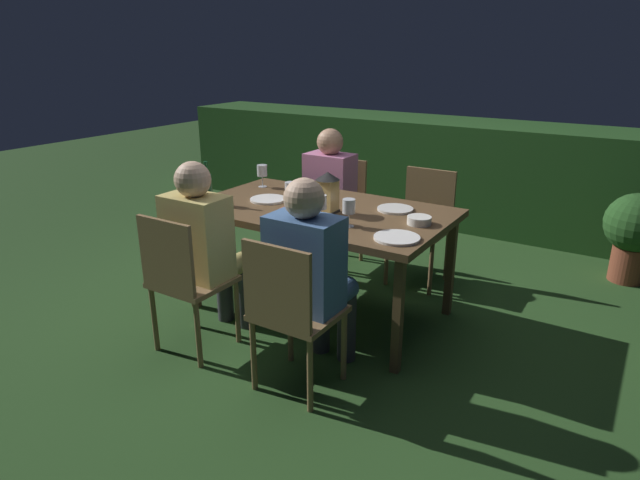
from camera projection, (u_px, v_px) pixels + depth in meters
name	position (u px, v px, depth m)	size (l,w,h in m)	color
ground_plane	(320.00, 310.00, 3.86)	(16.00, 16.00, 0.00)	#26471E
dining_table	(320.00, 216.00, 3.63)	(1.69, 0.99, 0.75)	brown
chair_side_left_b	(291.00, 310.00, 2.80)	(0.42, 0.40, 0.87)	brown
person_in_blue	(311.00, 270.00, 2.91)	(0.38, 0.47, 1.15)	#426699
chair_side_right_b	(423.00, 221.00, 4.22)	(0.42, 0.40, 0.87)	brown
chair_side_right_a	(338.00, 206.00, 4.60)	(0.42, 0.40, 0.87)	brown
person_in_pink	(326.00, 194.00, 4.39)	(0.38, 0.47, 1.15)	#C675A3
chair_side_left_a	(184.00, 278.00, 3.19)	(0.42, 0.40, 0.87)	brown
person_in_mustard	(206.00, 244.00, 3.29)	(0.38, 0.47, 1.15)	tan
lantern_centerpiece	(328.00, 190.00, 3.47)	(0.15, 0.15, 0.27)	black
green_bottle_on_table	(207.00, 188.00, 3.68)	(0.07, 0.07, 0.29)	#195128
wine_glass_a	(291.00, 190.00, 3.60)	(0.08, 0.08, 0.17)	silver
wine_glass_b	(320.00, 203.00, 3.29)	(0.08, 0.08, 0.17)	silver
wine_glass_c	(262.00, 172.00, 4.11)	(0.08, 0.08, 0.17)	silver
wine_glass_d	(349.00, 208.00, 3.21)	(0.08, 0.08, 0.17)	silver
plate_a	(395.00, 209.00, 3.56)	(0.23, 0.23, 0.01)	silver
plate_b	(306.00, 192.00, 3.98)	(0.21, 0.21, 0.01)	silver
plate_c	(268.00, 199.00, 3.79)	(0.25, 0.25, 0.01)	white
plate_d	(397.00, 238.00, 3.04)	(0.26, 0.26, 0.01)	white
bowl_olives	(291.00, 212.00, 3.43)	(0.15, 0.15, 0.05)	#9E5138
bowl_bread	(419.00, 220.00, 3.28)	(0.15, 0.15, 0.05)	silver
hedge_backdrop	(450.00, 171.00, 5.73)	(6.33, 0.82, 1.04)	#234C1E
potted_plant_by_hedge	(635.00, 230.00, 4.20)	(0.46, 0.46, 0.71)	brown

